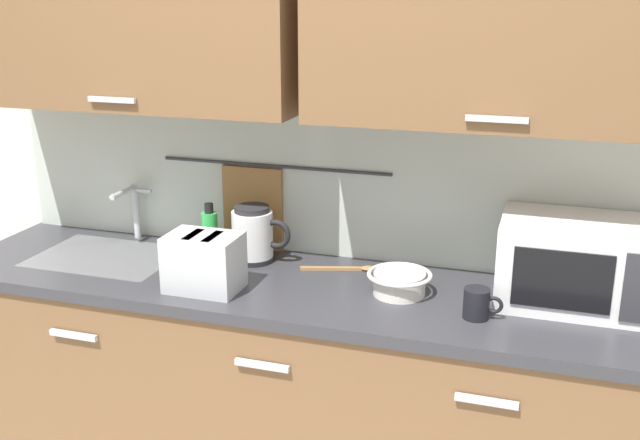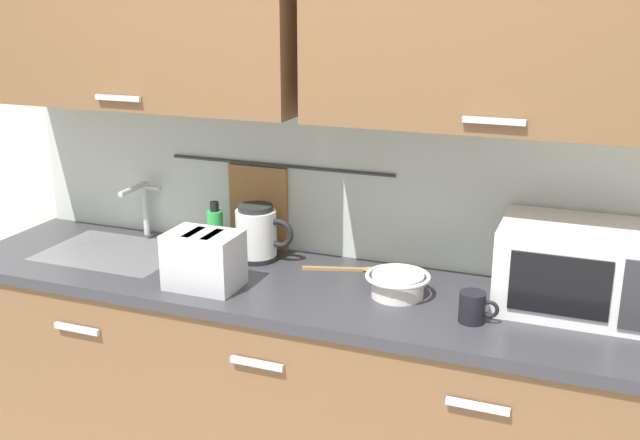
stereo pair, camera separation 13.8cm
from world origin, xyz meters
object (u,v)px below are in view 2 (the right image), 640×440
Objects in this scene: electric_kettle at (257,233)px; dish_soap_bottle at (215,230)px; toaster at (204,260)px; wooden_spoon at (350,269)px; mixing_bowl at (398,283)px; mug_near_sink at (204,250)px; microwave at (575,268)px; mug_by_kettle at (473,307)px.

dish_soap_bottle is (-0.19, 0.02, -0.01)m from electric_kettle.
dish_soap_bottle is 0.35m from toaster.
dish_soap_bottle is 0.72× the size of wooden_spoon.
mug_near_sink is at bearing 176.44° from mixing_bowl.
microwave reaches higher than mug_by_kettle.
electric_kettle reaches higher than mixing_bowl.
mug_near_sink reaches higher than wooden_spoon.
mixing_bowl is at bearing -3.56° from mug_near_sink.
mixing_bowl is 0.79× the size of wooden_spoon.
electric_kettle is 0.83× the size of wooden_spoon.
electric_kettle is 0.88m from mug_by_kettle.
electric_kettle is at bearing 31.38° from mug_near_sink.
mug_near_sink is 0.56× the size of mixing_bowl.
wooden_spoon is at bearing 150.81° from mug_by_kettle.
electric_kettle is 0.60m from mixing_bowl.
microwave reaches higher than dish_soap_bottle.
mug_by_kettle is at bearing -16.95° from electric_kettle.
electric_kettle is at bearing -6.89° from dish_soap_bottle.
mixing_bowl is (0.74, -0.05, -0.00)m from mug_near_sink.
toaster is at bearing -177.02° from mug_by_kettle.
electric_kettle is at bearing 177.94° from microwave.
toaster is (-0.05, -0.30, -0.01)m from electric_kettle.
mug_near_sink is at bearing -167.61° from wooden_spoon.
microwave reaches higher than wooden_spoon.
microwave is 1.11m from electric_kettle.
electric_kettle is 0.89× the size of toaster.
mug_by_kettle is 0.55m from wooden_spoon.
microwave reaches higher than mixing_bowl.
mug_near_sink is 0.44× the size of wooden_spoon.
dish_soap_bottle reaches higher than mug_near_sink.
microwave is 1.28m from mug_near_sink.
mug_by_kettle is at bearing -29.19° from wooden_spoon.
electric_kettle is at bearing 165.60° from mixing_bowl.
electric_kettle reaches higher than mug_by_kettle.
dish_soap_bottle reaches higher than wooden_spoon.
microwave is at bearing 11.39° from mixing_bowl.
mug_by_kettle is at bearing 2.98° from toaster.
toaster is at bearing -166.18° from mixing_bowl.
dish_soap_bottle is 1.06m from mug_by_kettle.
mug_by_kettle is (-0.27, -0.22, -0.09)m from microwave.
microwave is 1.80× the size of toaster.
mixing_bowl is 0.28m from mug_by_kettle.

